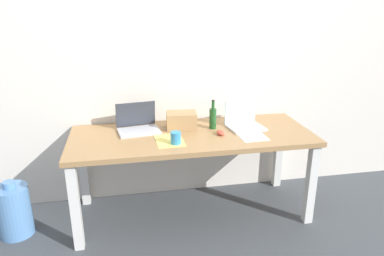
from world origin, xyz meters
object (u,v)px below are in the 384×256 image
Objects in this scene: computer_mouse at (221,133)px; coffee_mug at (176,138)px; cardboard_box at (181,120)px; desk at (192,144)px; laptop_right at (244,122)px; laptop_left at (138,125)px; beer_bottle at (213,118)px; water_cooler_jug at (14,211)px.

coffee_mug reaches higher than computer_mouse.
computer_mouse is 1.05× the size of coffee_mug.
computer_mouse is at bearing -36.63° from cardboard_box.
laptop_right is at bearing 8.85° from desk.
laptop_left is 0.63m from beer_bottle.
laptop_left reaches higher than water_cooler_jug.
beer_bottle is at bearing -5.40° from laptop_left.
laptop_right is at bearing -8.57° from cardboard_box.
computer_mouse is at bearing -80.25° from beer_bottle.
laptop_right is at bearing 22.72° from coffee_mug.
computer_mouse is at bearing -15.11° from desk.
computer_mouse reaches higher than water_cooler_jug.
computer_mouse is (0.65, -0.22, -0.03)m from laptop_left.
desk is 19.72× the size of computer_mouse.
cardboard_box is at bearing 112.30° from desk.
laptop_right is 1.99m from water_cooler_jug.
desk is at bearing 49.70° from coffee_mug.
water_cooler_jug is at bearing -171.67° from cardboard_box.
laptop_right reaches higher than coffee_mug.
coffee_mug is at bearing -157.28° from laptop_right.
desk is 0.48m from laptop_left.
beer_bottle is 1.00× the size of cardboard_box.
beer_bottle is at bearing 174.97° from laptop_right.
laptop_right is at bearing -5.03° from beer_bottle.
coffee_mug reaches higher than water_cooler_jug.
water_cooler_jug is (-1.63, -0.14, -0.62)m from beer_bottle.
laptop_left is at bearing 11.47° from water_cooler_jug.
cardboard_box is at bearing 167.81° from beer_bottle.
laptop_left is 0.44m from coffee_mug.
beer_bottle reaches higher than desk.
computer_mouse is 1.75m from water_cooler_jug.
desk reaches higher than water_cooler_jug.
coffee_mug is (-0.10, -0.34, -0.02)m from cardboard_box.
desk is at bearing -153.90° from beer_bottle.
laptop_right reaches higher than desk.
cardboard_box is at bearing -0.47° from laptop_left.
laptop_right is 0.69× the size of water_cooler_jug.
laptop_left is at bearing 127.64° from coffee_mug.
coffee_mug is at bearing -141.32° from beer_bottle.
water_cooler_jug is at bearing 178.84° from computer_mouse.
water_cooler_jug is at bearing 173.57° from coffee_mug.
cardboard_box is at bearing 171.43° from laptop_right.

